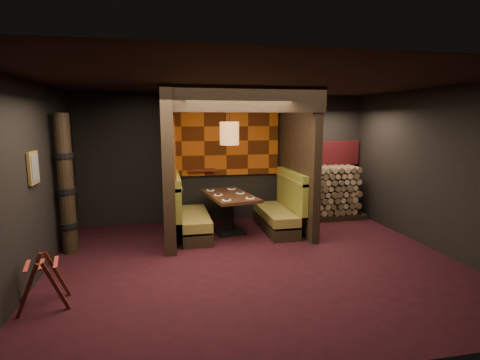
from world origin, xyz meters
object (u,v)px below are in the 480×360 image
booth_bench_left (189,216)px  dining_table (229,206)px  pendant_lamp (229,133)px  luggage_rack (43,280)px  totem_column (66,186)px  booth_bench_right (280,211)px  firewood_stack (327,193)px

booth_bench_left → dining_table: (0.82, 0.04, 0.16)m
booth_bench_left → dining_table: bearing=3.0°
pendant_lamp → luggage_rack: (-2.78, -2.49, -1.69)m
dining_table → totem_column: size_ratio=0.68×
booth_bench_left → luggage_rack: (-1.96, -2.50, -0.06)m
pendant_lamp → totem_column: size_ratio=0.44×
booth_bench_right → pendant_lamp: 1.95m
dining_table → pendant_lamp: pendant_lamp is taller
booth_bench_right → dining_table: booth_bench_right is taller
luggage_rack → totem_column: (-0.13, 1.95, 0.85)m
booth_bench_right → totem_column: (-3.98, -0.55, 0.79)m
totem_column → firewood_stack: totem_column is taller
firewood_stack → luggage_rack: bearing=-148.4°
pendant_lamp → totem_column: bearing=-169.4°
pendant_lamp → luggage_rack: 4.10m
luggage_rack → firewood_stack: 6.12m
totem_column → booth_bench_left: bearing=14.8°
pendant_lamp → dining_table: bearing=90.0°
pendant_lamp → firewood_stack: size_ratio=0.61×
booth_bench_left → booth_bench_right: size_ratio=1.00×
totem_column → dining_table: bearing=11.5°
firewood_stack → pendant_lamp: bearing=-163.8°
booth_bench_left → totem_column: 2.30m
luggage_rack → totem_column: size_ratio=0.29×
totem_column → firewood_stack: (5.33, 1.25, -0.57)m
dining_table → firewood_stack: bearing=15.1°
luggage_rack → totem_column: 2.13m
booth_bench_left → dining_table: booth_bench_left is taller
booth_bench_right → dining_table: size_ratio=0.98×
luggage_rack → firewood_stack: firewood_stack is taller
booth_bench_left → firewood_stack: firewood_stack is taller
booth_bench_right → luggage_rack: bearing=-147.1°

